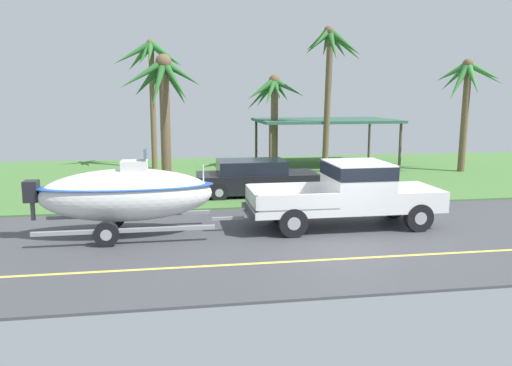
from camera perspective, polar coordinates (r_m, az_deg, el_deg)
ground at (r=22.38m, az=2.60°, el=-0.24°), size 36.00×22.00×0.11m
pickup_truck_towing at (r=15.53m, az=10.84°, el=-0.86°), size 5.79×2.01×1.90m
boat_on_trailer at (r=14.62m, az=-14.02°, el=-1.22°), size 5.84×2.14×2.41m
parked_sedan_near at (r=19.88m, az=-0.04°, el=0.50°), size 4.53×1.87×1.38m
carport_awning at (r=28.08m, az=7.52°, el=6.69°), size 7.19×4.67×2.53m
palm_tree_near_left at (r=20.52m, az=-10.10°, el=9.83°), size 3.17×2.84×5.35m
palm_tree_near_right at (r=26.58m, az=1.90°, el=9.24°), size 3.29×3.50×4.81m
palm_tree_mid at (r=27.33m, az=-11.42°, el=12.56°), size 3.64×3.27×6.55m
palm_tree_far_left at (r=25.69m, az=8.22°, el=13.53°), size 3.01×2.81×7.02m
palm_tree_far_right at (r=27.60m, az=21.98°, el=9.84°), size 3.26×3.44×5.53m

